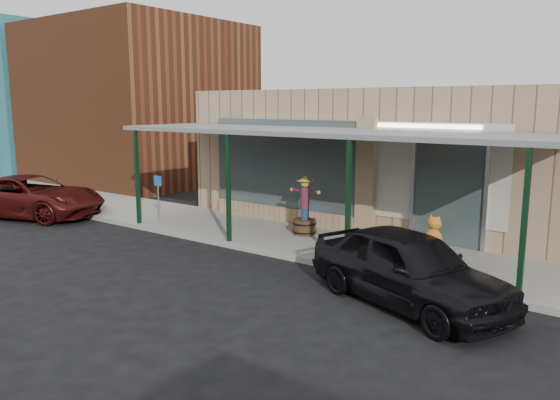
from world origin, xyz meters
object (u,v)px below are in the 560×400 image
Objects in this scene: barrel_pumpkin at (397,246)px; parked_sedan at (409,267)px; handicap_sign at (158,193)px; car_maroon at (30,196)px; barrel_scarecrow at (305,215)px.

parked_sedan is (1.36, -2.47, 0.34)m from barrel_pumpkin.
handicap_sign is 5.02m from car_maroon.
car_maroon is (-9.17, -2.92, -0.01)m from barrel_scarecrow.
car_maroon is at bearing -169.08° from barrel_pumpkin.
handicap_sign is at bearing -172.90° from barrel_pumpkin.
car_maroon is (-4.79, -1.43, -0.40)m from handicap_sign.
barrel_scarecrow reaches higher than car_maroon.
handicap_sign is at bearing -93.55° from car_maroon.
barrel_scarecrow is 9.63m from car_maroon.
car_maroon is at bearing -164.35° from handicap_sign.
barrel_pumpkin is 7.53m from handicap_sign.
barrel_scarecrow is at bearing -92.53° from car_maroon.
handicap_sign is (-7.44, -0.93, 0.70)m from barrel_pumpkin.
parked_sedan is at bearing -29.30° from barrel_scarecrow.
barrel_scarecrow reaches higher than parked_sedan.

